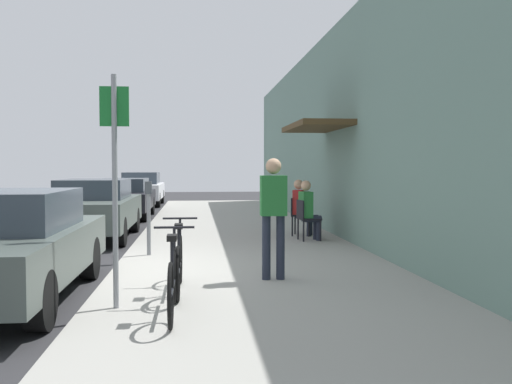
# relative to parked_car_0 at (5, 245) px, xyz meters

# --- Properties ---
(ground_plane) EXTENTS (60.00, 60.00, 0.00)m
(ground_plane) POSITION_rel_parked_car_0_xyz_m (1.10, 1.23, -0.72)
(ground_plane) COLOR #2D2D30
(sidewalk_slab) EXTENTS (4.50, 32.00, 0.12)m
(sidewalk_slab) POSITION_rel_parked_car_0_xyz_m (3.35, 3.23, -0.66)
(sidewalk_slab) COLOR #9E9B93
(sidewalk_slab) RESTS_ON ground_plane
(building_facade) EXTENTS (1.40, 32.00, 4.98)m
(building_facade) POSITION_rel_parked_car_0_xyz_m (5.74, 3.24, 1.77)
(building_facade) COLOR gray
(building_facade) RESTS_ON ground_plane
(parked_car_0) EXTENTS (1.80, 4.40, 1.40)m
(parked_car_0) POSITION_rel_parked_car_0_xyz_m (0.00, 0.00, 0.00)
(parked_car_0) COLOR #47514C
(parked_car_0) RESTS_ON ground_plane
(parked_car_1) EXTENTS (1.80, 4.40, 1.41)m
(parked_car_1) POSITION_rel_parked_car_0_xyz_m (-0.00, 6.22, 0.01)
(parked_car_1) COLOR #47514C
(parked_car_1) RESTS_ON ground_plane
(parked_car_2) EXTENTS (1.80, 4.40, 1.32)m
(parked_car_2) POSITION_rel_parked_car_0_xyz_m (0.00, 11.72, -0.03)
(parked_car_2) COLOR black
(parked_car_2) RESTS_ON ground_plane
(parked_car_3) EXTENTS (1.80, 4.40, 1.46)m
(parked_car_3) POSITION_rel_parked_car_0_xyz_m (-0.00, 17.86, 0.03)
(parked_car_3) COLOR silver
(parked_car_3) RESTS_ON ground_plane
(parking_meter) EXTENTS (0.12, 0.10, 1.32)m
(parking_meter) POSITION_rel_parked_car_0_xyz_m (1.55, 2.86, 0.16)
(parking_meter) COLOR slate
(parking_meter) RESTS_ON sidewalk_slab
(street_sign) EXTENTS (0.32, 0.06, 2.60)m
(street_sign) POSITION_rel_parked_car_0_xyz_m (1.50, -0.96, 0.92)
(street_sign) COLOR gray
(street_sign) RESTS_ON sidewalk_slab
(bicycle_0) EXTENTS (0.46, 1.71, 0.90)m
(bicycle_0) POSITION_rel_parked_car_0_xyz_m (2.15, -1.35, -0.24)
(bicycle_0) COLOR black
(bicycle_0) RESTS_ON sidewalk_slab
(bicycle_1) EXTENTS (0.46, 1.71, 0.90)m
(bicycle_1) POSITION_rel_parked_car_0_xyz_m (2.18, -0.21, -0.24)
(bicycle_1) COLOR black
(bicycle_1) RESTS_ON sidewalk_slab
(cafe_chair_0) EXTENTS (0.49, 0.49, 0.87)m
(cafe_chair_0) POSITION_rel_parked_car_0_xyz_m (4.74, 4.55, -0.10)
(cafe_chair_0) COLOR black
(cafe_chair_0) RESTS_ON sidewalk_slab
(seated_patron_0) EXTENTS (0.46, 0.40, 1.29)m
(seated_patron_0) POSITION_rel_parked_car_0_xyz_m (4.80, 4.55, 0.09)
(seated_patron_0) COLOR #232838
(seated_patron_0) RESTS_ON sidewalk_slab
(cafe_chair_1) EXTENTS (0.56, 0.56, 0.87)m
(cafe_chair_1) POSITION_rel_parked_car_0_xyz_m (4.74, 5.44, -0.10)
(cafe_chair_1) COLOR black
(cafe_chair_1) RESTS_ON sidewalk_slab
(seated_patron_1) EXTENTS (0.51, 0.47, 1.29)m
(seated_patron_1) POSITION_rel_parked_car_0_xyz_m (4.80, 5.42, 0.09)
(seated_patron_1) COLOR #232838
(seated_patron_1) RESTS_ON sidewalk_slab
(pedestrian_standing) EXTENTS (0.36, 0.22, 1.70)m
(pedestrian_standing) POSITION_rel_parked_car_0_xyz_m (3.47, 0.44, 0.40)
(pedestrian_standing) COLOR #232838
(pedestrian_standing) RESTS_ON sidewalk_slab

